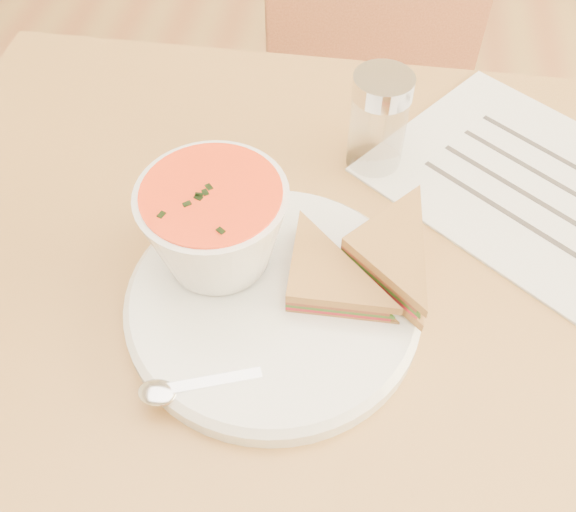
% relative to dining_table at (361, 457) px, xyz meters
% --- Properties ---
extents(dining_table, '(1.00, 0.70, 0.75)m').
position_rel_dining_table_xyz_m(dining_table, '(0.00, 0.00, 0.00)').
color(dining_table, brown).
rests_on(dining_table, floor).
extents(chair_far, '(0.48, 0.48, 0.86)m').
position_rel_dining_table_xyz_m(chair_far, '(0.01, 0.51, 0.06)').
color(chair_far, brown).
rests_on(chair_far, floor).
extents(plate, '(0.33, 0.33, 0.02)m').
position_rel_dining_table_xyz_m(plate, '(-0.11, -0.02, 0.38)').
color(plate, white).
rests_on(plate, dining_table).
extents(soup_bowl, '(0.13, 0.13, 0.09)m').
position_rel_dining_table_xyz_m(soup_bowl, '(-0.16, 0.01, 0.43)').
color(soup_bowl, white).
rests_on(soup_bowl, plate).
extents(sandwich_half_a, '(0.10, 0.10, 0.03)m').
position_rel_dining_table_xyz_m(sandwich_half_a, '(-0.09, -0.04, 0.41)').
color(sandwich_half_a, '#AB7C3C').
rests_on(sandwich_half_a, plate).
extents(sandwich_half_b, '(0.14, 0.14, 0.03)m').
position_rel_dining_table_xyz_m(sandwich_half_b, '(-0.06, 0.02, 0.42)').
color(sandwich_half_b, '#AB7C3C').
rests_on(sandwich_half_b, plate).
extents(spoon, '(0.16, 0.08, 0.01)m').
position_rel_dining_table_xyz_m(spoon, '(-0.14, -0.11, 0.40)').
color(spoon, silver).
rests_on(spoon, plate).
extents(paper_menu, '(0.40, 0.38, 0.00)m').
position_rel_dining_table_xyz_m(paper_menu, '(0.14, 0.15, 0.38)').
color(paper_menu, white).
rests_on(paper_menu, dining_table).
extents(condiment_shaker, '(0.07, 0.07, 0.11)m').
position_rel_dining_table_xyz_m(condiment_shaker, '(-0.03, 0.17, 0.43)').
color(condiment_shaker, silver).
rests_on(condiment_shaker, dining_table).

